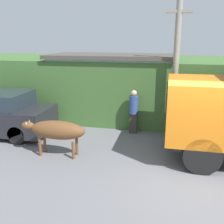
% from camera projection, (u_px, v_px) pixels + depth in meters
% --- Properties ---
extents(ground_plane, '(60.00, 60.00, 0.00)m').
position_uv_depth(ground_plane, '(200.00, 178.00, 7.01)').
color(ground_plane, slate).
extents(hillside_embankment, '(32.00, 5.34, 2.71)m').
position_uv_depth(hillside_embankment, '(189.00, 88.00, 12.36)').
color(hillside_embankment, '#426B33').
rests_on(hillside_embankment, ground_plane).
extents(building_backdrop, '(5.39, 2.70, 2.96)m').
position_uv_depth(building_backdrop, '(112.00, 88.00, 11.66)').
color(building_backdrop, '#8CC69E').
rests_on(building_backdrop, ground_plane).
extents(brown_cow, '(2.12, 0.59, 1.15)m').
position_uv_depth(brown_cow, '(56.00, 130.00, 8.20)').
color(brown_cow, brown).
rests_on(brown_cow, ground_plane).
extents(pedestrian_on_hill, '(0.34, 0.34, 1.72)m').
position_uv_depth(pedestrian_on_hill, '(134.00, 110.00, 10.14)').
color(pedestrian_on_hill, '#38332D').
rests_on(pedestrian_on_hill, ground_plane).
extents(utility_pole, '(0.90, 0.21, 5.11)m').
position_uv_depth(utility_pole, '(176.00, 66.00, 9.34)').
color(utility_pole, gray).
rests_on(utility_pole, ground_plane).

